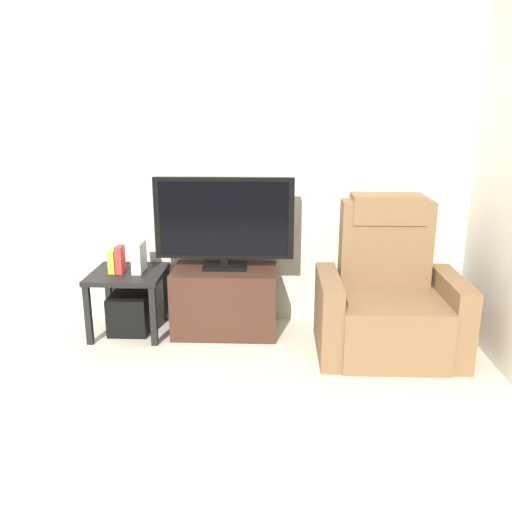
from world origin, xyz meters
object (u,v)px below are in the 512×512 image
Objects in this scene: book_middle at (120,259)px; game_console at (139,257)px; side_table at (128,281)px; television at (224,221)px; tv_stand at (225,300)px; book_leftmost at (113,261)px; subwoofer_box at (130,313)px; recliner_armchair at (388,299)px.

game_console is at bearing 12.63° from book_middle.
side_table is 0.21m from game_console.
tv_stand is at bearing -90.00° from television.
tv_stand is 0.61m from television.
game_console is (-0.64, -0.02, 0.34)m from tv_stand.
book_leftmost is at bearing -168.69° from side_table.
television is 1.91× the size of side_table.
side_table is 0.19m from book_middle.
tv_stand is at bearing 3.59° from book_leftmost.
subwoofer_box is 1.71× the size of book_leftmost.
television is at bearing 172.24° from recliner_armchair.
tv_stand reaches higher than side_table.
game_console is at bearing 6.34° from subwoofer_box.
game_console reaches higher than book_middle.
book_middle is at bearing -155.47° from subwoofer_box.
television is at bearing 3.67° from game_console.
book_leftmost is at bearing -175.11° from television.
tv_stand is 1.44× the size of side_table.
tv_stand is at bearing 2.51° from side_table.
game_console is at bearing -178.03° from tv_stand.
television reaches higher than book_leftmost.
side_table is 2.40× the size of game_console.
side_table is at bearing -177.49° from tv_stand.
television is 4.58× the size of game_console.
book_middle is at bearing -174.75° from television.
television reaches higher than game_console.
television is 1.03m from subwoofer_box.
recliner_armchair is 5.31× the size of book_middle.
book_middle is (-1.95, 0.21, 0.21)m from recliner_armchair.
television is at bearing 4.89° from book_leftmost.
book_leftmost is at bearing -168.69° from subwoofer_box.
subwoofer_box is at bearing 24.53° from book_middle.
subwoofer_box is 1.46× the size of book_middle.
tv_stand is 3.46× the size of game_console.
book_middle is (0.06, 0.00, 0.01)m from book_leftmost.
game_console is at bearing 6.34° from side_table.
side_table is 1.82× the size of subwoofer_box.
side_table is 3.11× the size of book_leftmost.
recliner_armchair is 1.97m from book_middle.
subwoofer_box is at bearing 11.31° from book_leftmost.
book_leftmost is (-0.10, -0.02, 0.42)m from subwoofer_box.
recliner_armchair is at bearing -6.87° from side_table.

